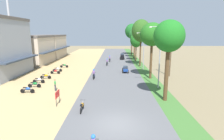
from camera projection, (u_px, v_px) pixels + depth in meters
The scene contains 30 objects.
ground_plane at pixel (117, 125), 14.59m from camera, with size 180.00×180.00×0.00m, color #7A6B4C.
road_strip at pixel (117, 124), 14.59m from camera, with size 9.00×140.00×0.08m, color #565659.
median_strip at pixel (185, 125), 14.52m from camera, with size 2.40×140.00×0.06m, color #3D6B2D.
shophouse_mid at pixel (33, 50), 42.75m from camera, with size 8.49×11.00×6.90m.
shophouse_far at pixel (50, 46), 54.01m from camera, with size 8.54×11.30×6.90m.
parked_motorbike_nearest at pixel (28, 89), 21.92m from camera, with size 1.80×0.54×0.94m.
parked_motorbike_second at pixel (35, 84), 24.16m from camera, with size 1.80×0.54×0.94m.
parked_motorbike_third at pixel (39, 80), 26.29m from camera, with size 1.80×0.54×0.94m.
parked_motorbike_fourth at pixel (46, 76), 28.73m from camera, with size 1.80×0.54×0.94m.
parked_motorbike_fifth at pixel (55, 71), 32.23m from camera, with size 1.80×0.54×0.94m.
parked_motorbike_sixth at pixel (58, 69), 34.12m from camera, with size 1.80×0.54×0.94m.
parked_motorbike_seventh at pixel (64, 65), 38.06m from camera, with size 1.80×0.54×0.94m.
street_signboard at pixel (57, 95), 18.32m from camera, with size 0.06×1.30×1.50m.
pedestrian_on_shoulder at pixel (55, 84), 22.71m from camera, with size 0.41×0.43×1.62m.
median_tree_nearest at pixel (169, 37), 18.28m from camera, with size 3.21×3.21×8.77m.
median_tree_second at pixel (152, 35), 27.75m from camera, with size 3.86×3.86×9.04m.
median_tree_third at pixel (141, 31), 38.30m from camera, with size 4.11×4.11×10.31m.
median_tree_fourth at pixel (136, 40), 46.55m from camera, with size 3.26×3.26×7.65m.
median_tree_fifth at pixel (135, 35), 51.78m from camera, with size 3.40×3.40×8.64m.
median_tree_sixth at pixel (132, 31), 57.69m from camera, with size 4.71×4.71×10.37m.
streetlamp_near at pixel (160, 53), 23.06m from camera, with size 3.16×0.20×8.34m.
streetlamp_mid at pixel (144, 48), 35.56m from camera, with size 3.16×0.20×7.59m.
streetlamp_far at pixel (131, 42), 62.55m from camera, with size 3.16×0.20×7.31m.
utility_pole_near at pixel (171, 52), 29.96m from camera, with size 1.80×0.20×8.10m.
car_sedan_blue at pixel (125, 69), 33.42m from camera, with size 1.10×2.26×1.19m.
car_van_black at pixel (122, 56), 49.80m from camera, with size 1.19×2.41×1.67m.
motorbike_ahead_second at pixel (82, 106), 16.91m from camera, with size 0.54×1.80×0.94m.
motorbike_ahead_third at pixel (94, 74), 28.67m from camera, with size 0.54×1.80×1.66m.
motorbike_ahead_fourth at pixel (107, 62), 40.39m from camera, with size 0.54×1.80×1.66m.
motorbike_ahead_fifth at pixel (110, 59), 45.78m from camera, with size 0.54×1.80×1.66m.
Camera 1 is at (-0.23, -13.33, 7.48)m, focal length 28.15 mm.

